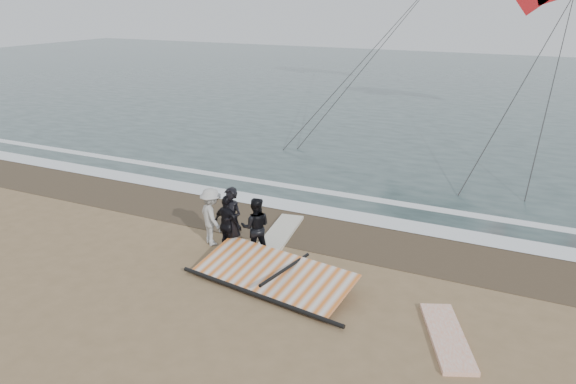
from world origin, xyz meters
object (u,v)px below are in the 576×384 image
object	(u,v)px
board_white	(447,337)
sail_rig	(274,273)
man_main	(231,221)
board_cream	(281,233)

from	to	relation	value
board_white	sail_rig	bearing A→B (deg)	148.41
man_main	board_cream	bearing A→B (deg)	84.02
board_cream	man_main	bearing A→B (deg)	-119.75
board_white	sail_rig	distance (m)	4.16
man_main	sail_rig	bearing A→B (deg)	-13.64
board_white	sail_rig	xyz separation A→B (m)	(-4.11, 0.59, 0.15)
man_main	board_cream	world-z (taller)	man_main
board_white	board_cream	distance (m)	6.04
board_cream	sail_rig	xyz separation A→B (m)	(1.09, -2.48, 0.14)
man_main	board_white	distance (m)	6.02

